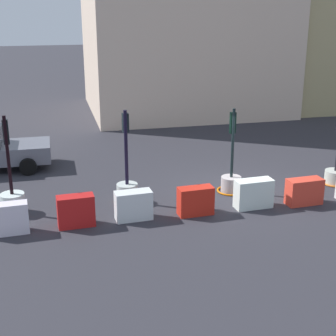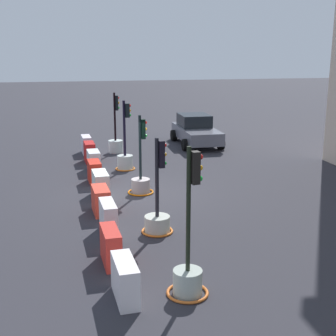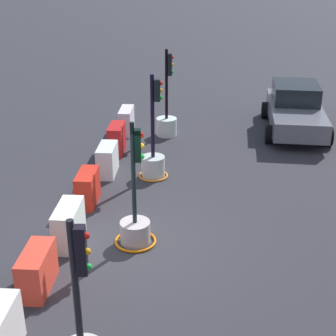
# 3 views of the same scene
# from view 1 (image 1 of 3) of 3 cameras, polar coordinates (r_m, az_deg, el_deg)

# --- Properties ---
(ground_plane) EXTENTS (120.00, 120.00, 0.00)m
(ground_plane) POSITION_cam_1_polar(r_m,az_deg,el_deg) (16.42, 7.63, -2.74)
(ground_plane) COLOR #2E2E35
(traffic_light_0) EXTENTS (0.69, 0.69, 2.91)m
(traffic_light_0) POSITION_cam_1_polar(r_m,az_deg,el_deg) (15.22, -17.31, -3.14)
(traffic_light_0) COLOR silver
(traffic_light_0) RESTS_ON ground_plane
(traffic_light_1) EXTENTS (0.83, 0.83, 2.88)m
(traffic_light_1) POSITION_cam_1_polar(r_m,az_deg,el_deg) (15.36, -4.68, -2.09)
(traffic_light_1) COLOR silver
(traffic_light_1) RESTS_ON ground_plane
(traffic_light_2) EXTENTS (0.91, 0.91, 2.74)m
(traffic_light_2) POSITION_cam_1_polar(r_m,az_deg,el_deg) (16.32, 7.21, -1.22)
(traffic_light_2) COLOR #B3A8A8
(traffic_light_2) RESTS_ON ground_plane
(traffic_light_3) EXTENTS (0.88, 0.88, 2.64)m
(traffic_light_3) POSITION_cam_1_polar(r_m,az_deg,el_deg) (17.83, 18.54, -0.39)
(traffic_light_3) COLOR beige
(traffic_light_3) RESTS_ON ground_plane
(construction_barrier_0) EXTENTS (1.15, 0.47, 0.85)m
(construction_barrier_0) POSITION_cam_1_polar(r_m,az_deg,el_deg) (13.96, -17.91, -5.54)
(construction_barrier_0) COLOR silver
(construction_barrier_0) RESTS_ON ground_plane
(construction_barrier_1) EXTENTS (1.02, 0.48, 0.89)m
(construction_barrier_1) POSITION_cam_1_polar(r_m,az_deg,el_deg) (13.95, -10.44, -4.85)
(construction_barrier_1) COLOR red
(construction_barrier_1) RESTS_ON ground_plane
(construction_barrier_2) EXTENTS (1.06, 0.52, 0.84)m
(construction_barrier_2) POSITION_cam_1_polar(r_m,az_deg,el_deg) (14.19, -3.95, -4.28)
(construction_barrier_2) COLOR silver
(construction_barrier_2) RESTS_ON ground_plane
(construction_barrier_3) EXTENTS (1.04, 0.50, 0.83)m
(construction_barrier_3) POSITION_cam_1_polar(r_m,az_deg,el_deg) (14.50, 3.15, -3.76)
(construction_barrier_3) COLOR red
(construction_barrier_3) RESTS_ON ground_plane
(construction_barrier_4) EXTENTS (1.15, 0.53, 0.87)m
(construction_barrier_4) POSITION_cam_1_polar(r_m,az_deg,el_deg) (15.17, 9.73, -2.90)
(construction_barrier_4) COLOR white
(construction_barrier_4) RESTS_ON ground_plane
(construction_barrier_5) EXTENTS (1.12, 0.53, 0.80)m
(construction_barrier_5) POSITION_cam_1_polar(r_m,az_deg,el_deg) (15.76, 15.25, -2.60)
(construction_barrier_5) COLOR #E43E2C
(construction_barrier_5) RESTS_ON ground_plane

